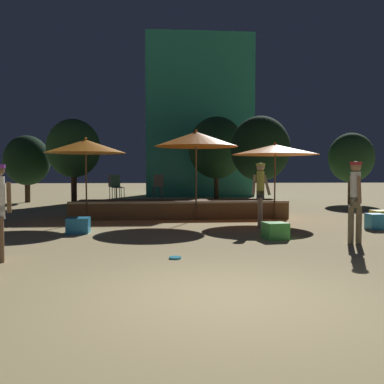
{
  "coord_description": "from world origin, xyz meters",
  "views": [
    {
      "loc": [
        -0.85,
        -5.43,
        1.62
      ],
      "look_at": [
        0.0,
        5.93,
        1.1
      ],
      "focal_mm": 40.0,
      "sensor_mm": 36.0,
      "label": 1
    }
  ],
  "objects_px": {
    "person_2": "(355,196)",
    "cube_seat_0": "(382,218)",
    "bistro_chair_0": "(158,184)",
    "bistro_chair_2": "(113,184)",
    "patio_umbrella_1": "(196,139)",
    "background_tree_2": "(27,161)",
    "cube_seat_4": "(376,221)",
    "person_0": "(260,190)",
    "background_tree_3": "(217,148)",
    "patio_umbrella_2": "(86,146)",
    "cube_seat_1": "(275,231)",
    "background_tree_0": "(260,149)",
    "patio_umbrella_0": "(275,150)",
    "background_tree_4": "(351,158)",
    "bistro_chair_1": "(117,185)",
    "cube_seat_2": "(78,225)",
    "background_tree_1": "(73,149)",
    "frisbee_disc": "(175,258)"
  },
  "relations": [
    {
      "from": "patio_umbrella_2",
      "to": "cube_seat_0",
      "type": "xyz_separation_m",
      "value": [
        9.22,
        -1.35,
        -2.23
      ]
    },
    {
      "from": "bistro_chair_2",
      "to": "background_tree_2",
      "type": "distance_m",
      "value": 9.47
    },
    {
      "from": "background_tree_0",
      "to": "cube_seat_1",
      "type": "bearing_deg",
      "value": -101.35
    },
    {
      "from": "bistro_chair_1",
      "to": "background_tree_2",
      "type": "xyz_separation_m",
      "value": [
        -5.63,
        8.44,
        1.08
      ]
    },
    {
      "from": "cube_seat_2",
      "to": "person_0",
      "type": "xyz_separation_m",
      "value": [
        5.1,
        0.68,
        0.9
      ]
    },
    {
      "from": "patio_umbrella_1",
      "to": "cube_seat_0",
      "type": "distance_m",
      "value": 6.41
    },
    {
      "from": "cube_seat_4",
      "to": "person_0",
      "type": "distance_m",
      "value": 3.38
    },
    {
      "from": "frisbee_disc",
      "to": "background_tree_1",
      "type": "height_order",
      "value": "background_tree_1"
    },
    {
      "from": "cube_seat_1",
      "to": "background_tree_1",
      "type": "bearing_deg",
      "value": 121.95
    },
    {
      "from": "cube_seat_2",
      "to": "cube_seat_4",
      "type": "relative_size",
      "value": 1.3
    },
    {
      "from": "patio_umbrella_0",
      "to": "background_tree_3",
      "type": "bearing_deg",
      "value": 93.15
    },
    {
      "from": "person_0",
      "to": "bistro_chair_2",
      "type": "xyz_separation_m",
      "value": [
        -4.64,
        3.74,
        0.08
      ]
    },
    {
      "from": "background_tree_2",
      "to": "background_tree_3",
      "type": "distance_m",
      "value": 10.65
    },
    {
      "from": "background_tree_1",
      "to": "background_tree_3",
      "type": "bearing_deg",
      "value": 26.41
    },
    {
      "from": "cube_seat_1",
      "to": "background_tree_4",
      "type": "xyz_separation_m",
      "value": [
        7.19,
        11.55,
        2.18
      ]
    },
    {
      "from": "cube_seat_4",
      "to": "person_2",
      "type": "relative_size",
      "value": 0.25
    },
    {
      "from": "patio_umbrella_2",
      "to": "background_tree_2",
      "type": "xyz_separation_m",
      "value": [
        -4.77,
        9.67,
        -0.19
      ]
    },
    {
      "from": "cube_seat_4",
      "to": "background_tree_0",
      "type": "relative_size",
      "value": 0.1
    },
    {
      "from": "bistro_chair_0",
      "to": "background_tree_4",
      "type": "xyz_separation_m",
      "value": [
        10.06,
        5.65,
        1.2
      ]
    },
    {
      "from": "cube_seat_1",
      "to": "person_0",
      "type": "xyz_separation_m",
      "value": [
        0.12,
        2.07,
        0.9
      ]
    },
    {
      "from": "person_0",
      "to": "background_tree_3",
      "type": "height_order",
      "value": "background_tree_3"
    },
    {
      "from": "bistro_chair_0",
      "to": "background_tree_2",
      "type": "xyz_separation_m",
      "value": [
        -7.08,
        7.59,
        1.08
      ]
    },
    {
      "from": "patio_umbrella_1",
      "to": "cube_seat_0",
      "type": "bearing_deg",
      "value": -17.61
    },
    {
      "from": "patio_umbrella_0",
      "to": "background_tree_4",
      "type": "bearing_deg",
      "value": 50.29
    },
    {
      "from": "person_2",
      "to": "bistro_chair_2",
      "type": "height_order",
      "value": "person_2"
    },
    {
      "from": "patio_umbrella_2",
      "to": "background_tree_4",
      "type": "xyz_separation_m",
      "value": [
        12.36,
        7.73,
        -0.07
      ]
    },
    {
      "from": "patio_umbrella_0",
      "to": "person_2",
      "type": "distance_m",
      "value": 5.39
    },
    {
      "from": "bistro_chair_1",
      "to": "cube_seat_2",
      "type": "bearing_deg",
      "value": -137.5
    },
    {
      "from": "cube_seat_1",
      "to": "bistro_chair_0",
      "type": "bearing_deg",
      "value": 115.94
    },
    {
      "from": "patio_umbrella_1",
      "to": "person_0",
      "type": "xyz_separation_m",
      "value": [
        1.69,
        -2.2,
        -1.63
      ]
    },
    {
      "from": "background_tree_0",
      "to": "bistro_chair_0",
      "type": "bearing_deg",
      "value": -137.12
    },
    {
      "from": "cube_seat_2",
      "to": "person_2",
      "type": "bearing_deg",
      "value": -19.48
    },
    {
      "from": "background_tree_4",
      "to": "patio_umbrella_2",
      "type": "bearing_deg",
      "value": -148.0
    },
    {
      "from": "cube_seat_2",
      "to": "bistro_chair_1",
      "type": "height_order",
      "value": "bistro_chair_1"
    },
    {
      "from": "background_tree_2",
      "to": "background_tree_3",
      "type": "xyz_separation_m",
      "value": [
        10.5,
        1.58,
        0.82
      ]
    },
    {
      "from": "cube_seat_1",
      "to": "person_0",
      "type": "height_order",
      "value": "person_0"
    },
    {
      "from": "bistro_chair_0",
      "to": "patio_umbrella_2",
      "type": "bearing_deg",
      "value": 29.73
    },
    {
      "from": "person_2",
      "to": "cube_seat_2",
      "type": "bearing_deg",
      "value": -19.65
    },
    {
      "from": "person_2",
      "to": "cube_seat_0",
      "type": "bearing_deg",
      "value": -126.26
    },
    {
      "from": "cube_seat_0",
      "to": "background_tree_0",
      "type": "bearing_deg",
      "value": 103.49
    },
    {
      "from": "person_2",
      "to": "background_tree_2",
      "type": "distance_m",
      "value": 18.49
    },
    {
      "from": "bistro_chair_1",
      "to": "background_tree_1",
      "type": "distance_m",
      "value": 7.0
    },
    {
      "from": "cube_seat_1",
      "to": "cube_seat_4",
      "type": "bearing_deg",
      "value": 24.47
    },
    {
      "from": "background_tree_2",
      "to": "patio_umbrella_2",
      "type": "bearing_deg",
      "value": -63.72
    },
    {
      "from": "cube_seat_0",
      "to": "background_tree_4",
      "type": "height_order",
      "value": "background_tree_4"
    },
    {
      "from": "frisbee_disc",
      "to": "background_tree_4",
      "type": "height_order",
      "value": "background_tree_4"
    },
    {
      "from": "bistro_chair_0",
      "to": "bistro_chair_2",
      "type": "bearing_deg",
      "value": -9.11
    },
    {
      "from": "cube_seat_4",
      "to": "bistro_chair_0",
      "type": "distance_m",
      "value": 7.66
    },
    {
      "from": "patio_umbrella_0",
      "to": "cube_seat_0",
      "type": "distance_m",
      "value": 4.05
    },
    {
      "from": "person_2",
      "to": "bistro_chair_1",
      "type": "distance_m",
      "value": 8.39
    }
  ]
}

